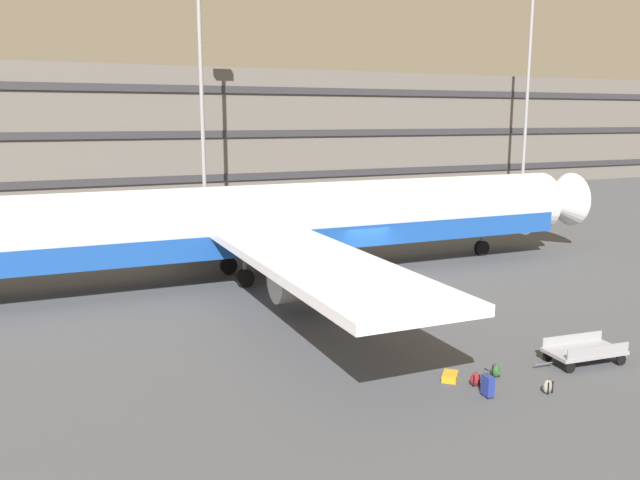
{
  "coord_description": "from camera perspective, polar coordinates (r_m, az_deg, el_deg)",
  "views": [
    {
      "loc": [
        -16.0,
        -28.24,
        8.2
      ],
      "look_at": [
        -4.68,
        -3.15,
        3.0
      ],
      "focal_mm": 36.46,
      "sensor_mm": 36.0,
      "label": 1
    }
  ],
  "objects": [
    {
      "name": "ground_plane",
      "position": [
        33.48,
        5.11,
        -3.53
      ],
      "size": [
        600.0,
        600.0,
        0.0
      ],
      "primitive_type": "plane",
      "color": "#424449"
    },
    {
      "name": "terminal_structure",
      "position": [
        74.93,
        -12.11,
        9.22
      ],
      "size": [
        149.03,
        17.69,
        13.15
      ],
      "color": "#605B56",
      "rests_on": "ground_plane"
    },
    {
      "name": "airliner",
      "position": [
        33.34,
        -5.73,
        1.49
      ],
      "size": [
        42.29,
        34.26,
        10.15
      ],
      "color": "silver",
      "rests_on": "ground_plane"
    },
    {
      "name": "light_mast_left",
      "position": [
        59.16,
        -10.39,
        13.59
      ],
      "size": [
        1.8,
        0.5,
        19.42
      ],
      "color": "gray",
      "rests_on": "ground_plane"
    },
    {
      "name": "light_mast_center_left",
      "position": [
        76.88,
        17.9,
        14.9
      ],
      "size": [
        1.8,
        0.5,
        25.52
      ],
      "color": "gray",
      "rests_on": "ground_plane"
    },
    {
      "name": "suitcase_teal",
      "position": [
        21.48,
        11.35,
        -11.66
      ],
      "size": [
        0.82,
        0.83,
        0.21
      ],
      "color": "orange",
      "rests_on": "ground_plane"
    },
    {
      "name": "suitcase_silver",
      "position": [
        20.42,
        14.51,
        -12.26
      ],
      "size": [
        0.26,
        0.42,
        0.88
      ],
      "color": "navy",
      "rests_on": "ground_plane"
    },
    {
      "name": "backpack_orange",
      "position": [
        21.97,
        15.22,
        -11.05
      ],
      "size": [
        0.39,
        0.39,
        0.46
      ],
      "color": "#264C26",
      "rests_on": "ground_plane"
    },
    {
      "name": "backpack_black",
      "position": [
        21.21,
        19.35,
        -12.05
      ],
      "size": [
        0.37,
        0.29,
        0.49
      ],
      "color": "gray",
      "rests_on": "ground_plane"
    },
    {
      "name": "backpack_laid_flat",
      "position": [
        21.13,
        13.48,
        -11.82
      ],
      "size": [
        0.38,
        0.32,
        0.49
      ],
      "color": "maroon",
      "rests_on": "ground_plane"
    },
    {
      "name": "baggage_cart",
      "position": [
        24.01,
        22.2,
        -9.02
      ],
      "size": [
        3.35,
        1.54,
        0.82
      ],
      "color": "gray",
      "rests_on": "ground_plane"
    }
  ]
}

